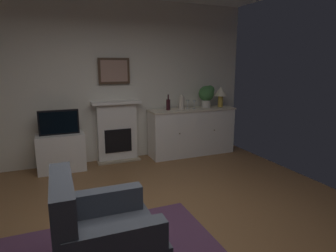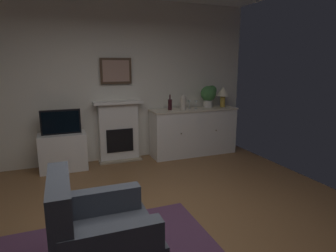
# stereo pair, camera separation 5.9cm
# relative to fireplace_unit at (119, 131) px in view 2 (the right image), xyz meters

# --- Properties ---
(ground_plane) EXTENTS (5.38, 5.46, 0.10)m
(ground_plane) POSITION_rel_fireplace_unit_xyz_m (-0.12, -2.57, -0.60)
(ground_plane) COLOR brown
(ground_plane) RESTS_ON ground
(wall_rear) EXTENTS (5.38, 0.06, 2.86)m
(wall_rear) POSITION_rel_fireplace_unit_xyz_m (-0.12, 0.13, 0.88)
(wall_rear) COLOR silver
(wall_rear) RESTS_ON ground_plane
(fireplace_unit) EXTENTS (0.87, 0.30, 1.10)m
(fireplace_unit) POSITION_rel_fireplace_unit_xyz_m (0.00, 0.00, 0.00)
(fireplace_unit) COLOR white
(fireplace_unit) RESTS_ON ground_plane
(framed_picture) EXTENTS (0.55, 0.04, 0.45)m
(framed_picture) POSITION_rel_fireplace_unit_xyz_m (-0.00, 0.05, 1.07)
(framed_picture) COLOR #473323
(sideboard_cabinet) EXTENTS (1.69, 0.49, 0.90)m
(sideboard_cabinet) POSITION_rel_fireplace_unit_xyz_m (1.43, -0.18, -0.09)
(sideboard_cabinet) COLOR white
(sideboard_cabinet) RESTS_ON ground_plane
(table_lamp) EXTENTS (0.26, 0.26, 0.40)m
(table_lamp) POSITION_rel_fireplace_unit_xyz_m (2.06, -0.18, 0.64)
(table_lamp) COLOR #B79338
(table_lamp) RESTS_ON sideboard_cabinet
(wine_bottle) EXTENTS (0.08, 0.08, 0.29)m
(wine_bottle) POSITION_rel_fireplace_unit_xyz_m (0.93, -0.18, 0.46)
(wine_bottle) COLOR #331419
(wine_bottle) RESTS_ON sideboard_cabinet
(wine_glass_left) EXTENTS (0.07, 0.07, 0.16)m
(wine_glass_left) POSITION_rel_fireplace_unit_xyz_m (1.35, -0.15, 0.48)
(wine_glass_left) COLOR silver
(wine_glass_left) RESTS_ON sideboard_cabinet
(wine_glass_center) EXTENTS (0.07, 0.07, 0.16)m
(wine_glass_center) POSITION_rel_fireplace_unit_xyz_m (1.46, -0.21, 0.48)
(wine_glass_center) COLOR silver
(wine_glass_center) RESTS_ON sideboard_cabinet
(vase_decorative) EXTENTS (0.11, 0.11, 0.28)m
(vase_decorative) POSITION_rel_fireplace_unit_xyz_m (1.18, -0.23, 0.50)
(vase_decorative) COLOR beige
(vase_decorative) RESTS_ON sideboard_cabinet
(tv_cabinet) EXTENTS (0.75, 0.42, 0.62)m
(tv_cabinet) POSITION_rel_fireplace_unit_xyz_m (-0.97, -0.16, -0.24)
(tv_cabinet) COLOR white
(tv_cabinet) RESTS_ON ground_plane
(tv_set) EXTENTS (0.62, 0.07, 0.40)m
(tv_set) POSITION_rel_fireplace_unit_xyz_m (-0.97, -0.19, 0.27)
(tv_set) COLOR black
(tv_set) RESTS_ON tv_cabinet
(potted_plant_small) EXTENTS (0.30, 0.30, 0.43)m
(potted_plant_small) POSITION_rel_fireplace_unit_xyz_m (1.77, -0.13, 0.61)
(potted_plant_small) COLOR beige
(potted_plant_small) RESTS_ON sideboard_cabinet
(armchair) EXTENTS (0.82, 0.79, 0.92)m
(armchair) POSITION_rel_fireplace_unit_xyz_m (-0.78, -2.95, -0.17)
(armchair) COLOR #474C56
(armchair) RESTS_ON ground_plane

